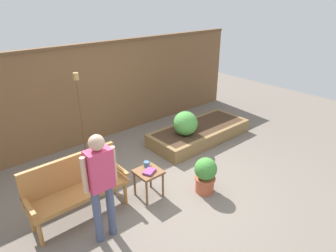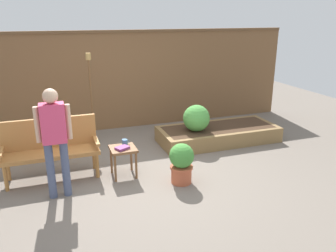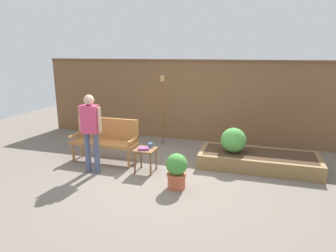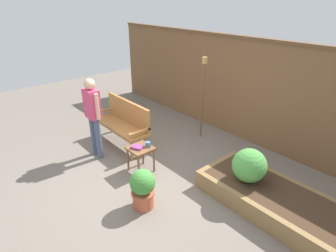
{
  "view_description": "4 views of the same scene",
  "coord_description": "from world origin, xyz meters",
  "px_view_note": "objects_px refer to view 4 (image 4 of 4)",
  "views": [
    {
      "loc": [
        -2.68,
        -3.09,
        3.07
      ],
      "look_at": [
        0.47,
        0.56,
        0.88
      ],
      "focal_mm": 31.32,
      "sensor_mm": 36.0,
      "label": 1
    },
    {
      "loc": [
        -1.31,
        -4.79,
        2.47
      ],
      "look_at": [
        0.54,
        0.45,
        0.64
      ],
      "focal_mm": 36.45,
      "sensor_mm": 36.0,
      "label": 2
    },
    {
      "loc": [
        1.71,
        -5.03,
        2.33
      ],
      "look_at": [
        -0.01,
        0.64,
        0.85
      ],
      "focal_mm": 31.45,
      "sensor_mm": 36.0,
      "label": 3
    },
    {
      "loc": [
        3.15,
        -2.24,
        2.86
      ],
      "look_at": [
        -0.06,
        0.54,
        0.86
      ],
      "focal_mm": 29.46,
      "sensor_mm": 36.0,
      "label": 4
    }
  ],
  "objects_px": {
    "shrub_near_bench": "(249,165)",
    "person_by_bench": "(93,112)",
    "book_on_table": "(137,147)",
    "tiki_torch": "(203,85)",
    "cup_on_table": "(148,144)",
    "potted_boxwood": "(143,188)",
    "garden_bench": "(124,120)",
    "side_table": "(141,152)"
  },
  "relations": [
    {
      "from": "shrub_near_bench",
      "to": "person_by_bench",
      "type": "height_order",
      "value": "person_by_bench"
    },
    {
      "from": "book_on_table",
      "to": "shrub_near_bench",
      "type": "distance_m",
      "value": 1.88
    },
    {
      "from": "shrub_near_bench",
      "to": "tiki_torch",
      "type": "xyz_separation_m",
      "value": [
        -1.86,
        0.96,
        0.65
      ]
    },
    {
      "from": "cup_on_table",
      "to": "potted_boxwood",
      "type": "height_order",
      "value": "potted_boxwood"
    },
    {
      "from": "cup_on_table",
      "to": "shrub_near_bench",
      "type": "distance_m",
      "value": 1.73
    },
    {
      "from": "potted_boxwood",
      "to": "person_by_bench",
      "type": "distance_m",
      "value": 1.88
    },
    {
      "from": "cup_on_table",
      "to": "garden_bench",
      "type": "bearing_deg",
      "value": 168.52
    },
    {
      "from": "shrub_near_bench",
      "to": "tiki_torch",
      "type": "bearing_deg",
      "value": 152.72
    },
    {
      "from": "garden_bench",
      "to": "tiki_torch",
      "type": "xyz_separation_m",
      "value": [
        0.84,
        1.45,
        0.66
      ]
    },
    {
      "from": "side_table",
      "to": "tiki_torch",
      "type": "bearing_deg",
      "value": 97.24
    },
    {
      "from": "book_on_table",
      "to": "potted_boxwood",
      "type": "distance_m",
      "value": 0.94
    },
    {
      "from": "tiki_torch",
      "to": "side_table",
      "type": "bearing_deg",
      "value": -82.76
    },
    {
      "from": "cup_on_table",
      "to": "book_on_table",
      "type": "xyz_separation_m",
      "value": [
        -0.08,
        -0.18,
        -0.02
      ]
    },
    {
      "from": "book_on_table",
      "to": "potted_boxwood",
      "type": "xyz_separation_m",
      "value": [
        0.8,
        -0.47,
        -0.16
      ]
    },
    {
      "from": "garden_bench",
      "to": "side_table",
      "type": "height_order",
      "value": "garden_bench"
    },
    {
      "from": "garden_bench",
      "to": "side_table",
      "type": "xyz_separation_m",
      "value": [
        1.07,
        -0.35,
        -0.15
      ]
    },
    {
      "from": "potted_boxwood",
      "to": "person_by_bench",
      "type": "xyz_separation_m",
      "value": [
        -1.78,
        0.19,
        0.59
      ]
    },
    {
      "from": "cup_on_table",
      "to": "tiki_torch",
      "type": "relative_size",
      "value": 0.07
    },
    {
      "from": "side_table",
      "to": "cup_on_table",
      "type": "height_order",
      "value": "cup_on_table"
    },
    {
      "from": "shrub_near_bench",
      "to": "book_on_table",
      "type": "bearing_deg",
      "value": -151.55
    },
    {
      "from": "garden_bench",
      "to": "cup_on_table",
      "type": "height_order",
      "value": "garden_bench"
    },
    {
      "from": "side_table",
      "to": "tiki_torch",
      "type": "relative_size",
      "value": 0.27
    },
    {
      "from": "cup_on_table",
      "to": "person_by_bench",
      "type": "height_order",
      "value": "person_by_bench"
    },
    {
      "from": "side_table",
      "to": "tiki_torch",
      "type": "distance_m",
      "value": 1.99
    },
    {
      "from": "garden_bench",
      "to": "person_by_bench",
      "type": "distance_m",
      "value": 0.79
    },
    {
      "from": "person_by_bench",
      "to": "shrub_near_bench",
      "type": "bearing_deg",
      "value": 24.18
    },
    {
      "from": "person_by_bench",
      "to": "potted_boxwood",
      "type": "bearing_deg",
      "value": -6.06
    },
    {
      "from": "garden_bench",
      "to": "tiki_torch",
      "type": "height_order",
      "value": "tiki_torch"
    },
    {
      "from": "garden_bench",
      "to": "side_table",
      "type": "bearing_deg",
      "value": -18.34
    },
    {
      "from": "side_table",
      "to": "book_on_table",
      "type": "relative_size",
      "value": 2.4
    },
    {
      "from": "garden_bench",
      "to": "tiki_torch",
      "type": "bearing_deg",
      "value": 59.99
    },
    {
      "from": "potted_boxwood",
      "to": "person_by_bench",
      "type": "bearing_deg",
      "value": 173.94
    },
    {
      "from": "person_by_bench",
      "to": "cup_on_table",
      "type": "bearing_deg",
      "value": 23.62
    },
    {
      "from": "book_on_table",
      "to": "potted_boxwood",
      "type": "height_order",
      "value": "potted_boxwood"
    },
    {
      "from": "shrub_near_bench",
      "to": "tiki_torch",
      "type": "height_order",
      "value": "tiki_torch"
    },
    {
      "from": "garden_bench",
      "to": "cup_on_table",
      "type": "distance_m",
      "value": 1.15
    },
    {
      "from": "tiki_torch",
      "to": "cup_on_table",
      "type": "bearing_deg",
      "value": -80.2
    },
    {
      "from": "book_on_table",
      "to": "shrub_near_bench",
      "type": "height_order",
      "value": "shrub_near_bench"
    },
    {
      "from": "book_on_table",
      "to": "potted_boxwood",
      "type": "relative_size",
      "value": 0.32
    },
    {
      "from": "garden_bench",
      "to": "potted_boxwood",
      "type": "bearing_deg",
      "value": -25.4
    },
    {
      "from": "garden_bench",
      "to": "book_on_table",
      "type": "relative_size",
      "value": 7.21
    },
    {
      "from": "garden_bench",
      "to": "cup_on_table",
      "type": "bearing_deg",
      "value": -11.48
    }
  ]
}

